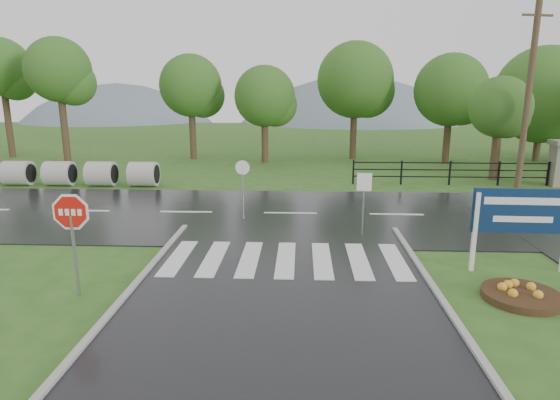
{
  "coord_description": "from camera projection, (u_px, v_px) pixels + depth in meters",
  "views": [
    {
      "loc": [
        0.4,
        -7.16,
        4.62
      ],
      "look_at": [
        -0.2,
        6.0,
        1.5
      ],
      "focal_mm": 30.0,
      "sensor_mm": 36.0,
      "label": 1
    }
  ],
  "objects": [
    {
      "name": "ground",
      "position": [
        276.0,
        365.0,
        8.04
      ],
      "size": [
        120.0,
        120.0,
        0.0
      ],
      "primitive_type": "plane",
      "color": "#315D1F",
      "rests_on": "ground"
    },
    {
      "name": "main_road",
      "position": [
        290.0,
        214.0,
        17.76
      ],
      "size": [
        90.0,
        8.0,
        0.04
      ],
      "primitive_type": "cube",
      "color": "black",
      "rests_on": "ground"
    },
    {
      "name": "crosswalk",
      "position": [
        286.0,
        259.0,
        12.89
      ],
      "size": [
        6.5,
        2.8,
        0.02
      ],
      "color": "silver",
      "rests_on": "ground"
    },
    {
      "name": "pillar_west",
      "position": [
        560.0,
        162.0,
        22.74
      ],
      "size": [
        1.0,
        1.0,
        2.24
      ],
      "color": "gray",
      "rests_on": "ground"
    },
    {
      "name": "fence_west",
      "position": [
        450.0,
        171.0,
        23.08
      ],
      "size": [
        9.58,
        0.08,
        1.2
      ],
      "color": "black",
      "rests_on": "ground"
    },
    {
      "name": "hills",
      "position": [
        320.0,
        219.0,
        74.65
      ],
      "size": [
        102.0,
        48.0,
        48.0
      ],
      "color": "slate",
      "rests_on": "ground"
    },
    {
      "name": "treeline",
      "position": [
        310.0,
        160.0,
        31.33
      ],
      "size": [
        83.2,
        5.2,
        10.0
      ],
      "color": "#2C5B1C",
      "rests_on": "ground"
    },
    {
      "name": "culvert_pipes",
      "position": [
        60.0,
        173.0,
        23.0
      ],
      "size": [
        9.7,
        1.2,
        1.2
      ],
      "color": "#9E9B93",
      "rests_on": "ground"
    },
    {
      "name": "stop_sign",
      "position": [
        71.0,
        221.0,
        10.37
      ],
      "size": [
        1.13,
        0.06,
        2.55
      ],
      "color": "#939399",
      "rests_on": "ground"
    },
    {
      "name": "estate_billboard",
      "position": [
        523.0,
        215.0,
        11.84
      ],
      "size": [
        2.52,
        0.14,
        2.2
      ],
      "color": "silver",
      "rests_on": "ground"
    },
    {
      "name": "flower_bed",
      "position": [
        522.0,
        294.0,
        10.52
      ],
      "size": [
        1.72,
        1.72,
        0.34
      ],
      "color": "#332111",
      "rests_on": "ground"
    },
    {
      "name": "reg_sign_small",
      "position": [
        364.0,
        192.0,
        14.71
      ],
      "size": [
        0.46,
        0.05,
        2.08
      ],
      "color": "#939399",
      "rests_on": "ground"
    },
    {
      "name": "reg_sign_round",
      "position": [
        243.0,
        183.0,
        16.64
      ],
      "size": [
        0.51,
        0.07,
        2.19
      ],
      "color": "#939399",
      "rests_on": "ground"
    },
    {
      "name": "utility_pole_east",
      "position": [
        528.0,
        96.0,
        21.63
      ],
      "size": [
        1.5,
        0.43,
        8.51
      ],
      "color": "#473523",
      "rests_on": "ground"
    },
    {
      "name": "entrance_tree_left",
      "position": [
        500.0,
        108.0,
        23.73
      ],
      "size": [
        3.1,
        3.1,
        5.31
      ],
      "color": "#3D2B1C",
      "rests_on": "ground"
    }
  ]
}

